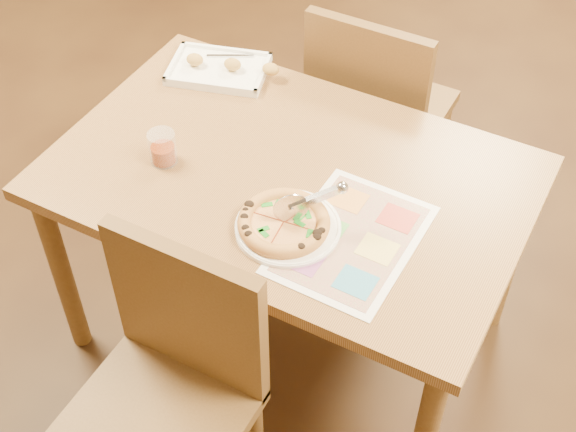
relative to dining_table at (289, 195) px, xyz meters
The scene contains 9 objects.
dining_table is the anchor object (origin of this frame).
chair_near 0.61m from the dining_table, 90.00° to the right, with size 0.42×0.42×0.47m.
chair_far 0.61m from the dining_table, 90.00° to the left, with size 0.42×0.42×0.47m.
plate 0.23m from the dining_table, 62.44° to the right, with size 0.27×0.27×0.01m, color white.
pizza 0.24m from the dining_table, 65.22° to the right, with size 0.24×0.24×0.04m.
pizza_cutter 0.27m from the dining_table, 49.38° to the right, with size 0.14×0.12×0.10m.
appetizer_tray 0.52m from the dining_table, 143.01° to the left, with size 0.36×0.28×0.06m.
glass_tumbler 0.37m from the dining_table, 159.65° to the right, with size 0.08×0.08×0.10m.
menu 0.31m from the dining_table, 29.43° to the right, with size 0.31×0.43×0.01m, color white.
Camera 1 is at (0.77, -1.43, 2.21)m, focal length 50.00 mm.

